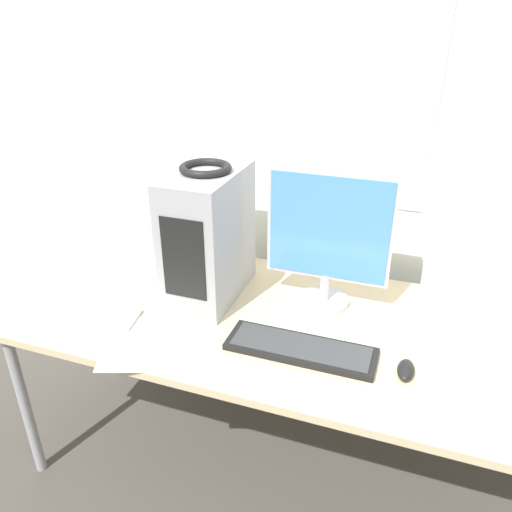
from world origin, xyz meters
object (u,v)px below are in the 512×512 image
Objects in this scene: keyboard at (301,349)px; cell_phone at (127,320)px; headphones at (205,168)px; monitor_main at (329,235)px; mouse at (406,370)px; pc_tower at (208,236)px.

keyboard is 3.49× the size of cell_phone.
headphones is 0.36× the size of monitor_main.
mouse is at bearing -17.99° from headphones.
mouse is at bearing -7.44° from cell_phone.
headphones reaches higher than keyboard.
mouse is 0.93m from cell_phone.
monitor_main is 0.41m from keyboard.
headphones reaches higher than mouse.
headphones is at bearing 90.00° from pc_tower.
headphones is 1.80× the size of mouse.
pc_tower is at bearing 150.30° from keyboard.
pc_tower is 3.51× the size of cell_phone.
monitor_main is at bearing 19.84° from cell_phone.
cell_phone is at bearing -125.98° from pc_tower.
headphones is at bearing 162.01° from mouse.
pc_tower reaches higher than mouse.
mouse is (0.74, -0.24, -0.47)m from headphones.
pc_tower is 0.43m from monitor_main.
keyboard is 0.32m from mouse.
pc_tower is 0.53m from keyboard.
pc_tower is at bearing -90.00° from headphones.
headphones is 0.48m from monitor_main.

